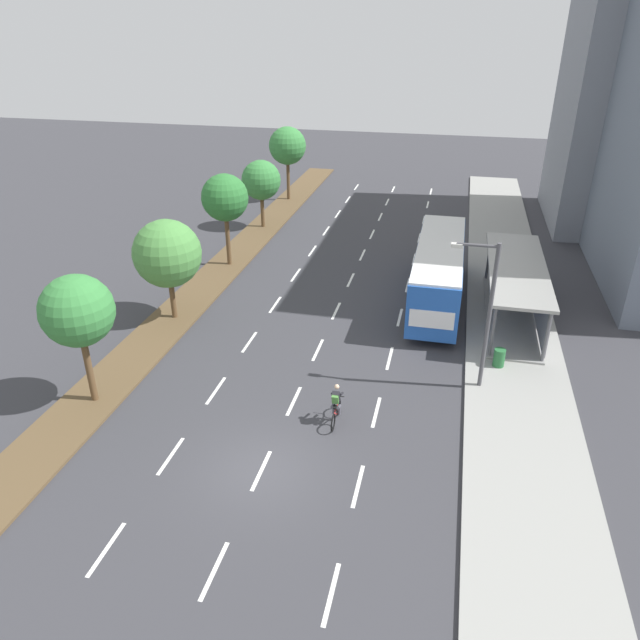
{
  "coord_description": "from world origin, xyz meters",
  "views": [
    {
      "loc": [
        5.75,
        -15.58,
        14.45
      ],
      "look_at": [
        -0.09,
        9.68,
        1.2
      ],
      "focal_mm": 33.44,
      "sensor_mm": 36.0,
      "label": 1
    }
  ],
  "objects_px": {
    "cyclist": "(336,406)",
    "median_tree_nearest": "(77,311)",
    "streetlight": "(486,307)",
    "median_tree_second": "(167,254)",
    "median_tree_third": "(225,198)",
    "bus": "(439,268)",
    "median_tree_fifth": "(287,146)",
    "trash_bin": "(499,358)",
    "median_tree_fourth": "(261,180)",
    "bus_shelter": "(520,287)"
  },
  "relations": [
    {
      "from": "cyclist",
      "to": "trash_bin",
      "type": "height_order",
      "value": "cyclist"
    },
    {
      "from": "bus",
      "to": "cyclist",
      "type": "relative_size",
      "value": 6.2
    },
    {
      "from": "median_tree_nearest",
      "to": "median_tree_second",
      "type": "xyz_separation_m",
      "value": [
        -0.09,
        7.87,
        -0.53
      ]
    },
    {
      "from": "cyclist",
      "to": "median_tree_fifth",
      "type": "height_order",
      "value": "median_tree_fifth"
    },
    {
      "from": "median_tree_second",
      "to": "trash_bin",
      "type": "bearing_deg",
      "value": -4.63
    },
    {
      "from": "bus_shelter",
      "to": "trash_bin",
      "type": "height_order",
      "value": "bus_shelter"
    },
    {
      "from": "bus",
      "to": "trash_bin",
      "type": "height_order",
      "value": "bus"
    },
    {
      "from": "median_tree_fourth",
      "to": "trash_bin",
      "type": "bearing_deg",
      "value": -45.48
    },
    {
      "from": "median_tree_second",
      "to": "bus",
      "type": "bearing_deg",
      "value": 21.47
    },
    {
      "from": "bus_shelter",
      "to": "trash_bin",
      "type": "relative_size",
      "value": 12.18
    },
    {
      "from": "median_tree_fifth",
      "to": "streetlight",
      "type": "distance_m",
      "value": 31.2
    },
    {
      "from": "median_tree_third",
      "to": "median_tree_fifth",
      "type": "xyz_separation_m",
      "value": [
        -0.45,
        15.74,
        0.2
      ]
    },
    {
      "from": "bus_shelter",
      "to": "median_tree_third",
      "type": "bearing_deg",
      "value": 168.0
    },
    {
      "from": "bus",
      "to": "median_tree_nearest",
      "type": "xyz_separation_m",
      "value": [
        -13.38,
        -13.17,
        2.16
      ]
    },
    {
      "from": "bus_shelter",
      "to": "trash_bin",
      "type": "distance_m",
      "value": 5.73
    },
    {
      "from": "bus_shelter",
      "to": "median_tree_third",
      "type": "distance_m",
      "value": 18.21
    },
    {
      "from": "bus",
      "to": "median_tree_nearest",
      "type": "height_order",
      "value": "median_tree_nearest"
    },
    {
      "from": "bus",
      "to": "median_tree_fifth",
      "type": "relative_size",
      "value": 1.84
    },
    {
      "from": "bus_shelter",
      "to": "median_tree_second",
      "type": "xyz_separation_m",
      "value": [
        -17.75,
        -4.13,
        1.83
      ]
    },
    {
      "from": "median_tree_fifth",
      "to": "median_tree_second",
      "type": "bearing_deg",
      "value": -89.23
    },
    {
      "from": "median_tree_second",
      "to": "median_tree_third",
      "type": "xyz_separation_m",
      "value": [
        0.13,
        7.87,
        0.76
      ]
    },
    {
      "from": "bus_shelter",
      "to": "median_tree_second",
      "type": "relative_size",
      "value": 1.94
    },
    {
      "from": "bus",
      "to": "median_tree_third",
      "type": "relative_size",
      "value": 1.94
    },
    {
      "from": "median_tree_third",
      "to": "median_tree_fourth",
      "type": "height_order",
      "value": "median_tree_third"
    },
    {
      "from": "median_tree_nearest",
      "to": "streetlight",
      "type": "distance_m",
      "value": 16.25
    },
    {
      "from": "median_tree_fourth",
      "to": "median_tree_nearest",
      "type": "bearing_deg",
      "value": -89.45
    },
    {
      "from": "cyclist",
      "to": "median_tree_nearest",
      "type": "xyz_separation_m",
      "value": [
        -10.15,
        -0.87,
        3.43
      ]
    },
    {
      "from": "median_tree_fourth",
      "to": "streetlight",
      "type": "bearing_deg",
      "value": -50.19
    },
    {
      "from": "cyclist",
      "to": "median_tree_nearest",
      "type": "distance_m",
      "value": 10.75
    },
    {
      "from": "cyclist",
      "to": "median_tree_second",
      "type": "relative_size",
      "value": 0.34
    },
    {
      "from": "median_tree_fourth",
      "to": "bus_shelter",
      "type": "bearing_deg",
      "value": -33.01
    },
    {
      "from": "bus",
      "to": "median_tree_second",
      "type": "bearing_deg",
      "value": -158.53
    },
    {
      "from": "cyclist",
      "to": "trash_bin",
      "type": "bearing_deg",
      "value": 41.32
    },
    {
      "from": "bus_shelter",
      "to": "median_tree_nearest",
      "type": "relative_size",
      "value": 1.86
    },
    {
      "from": "median_tree_third",
      "to": "median_tree_fifth",
      "type": "relative_size",
      "value": 0.95
    },
    {
      "from": "bus",
      "to": "median_tree_fifth",
      "type": "xyz_separation_m",
      "value": [
        -13.79,
        18.32,
        2.6
      ]
    },
    {
      "from": "median_tree_third",
      "to": "streetlight",
      "type": "xyz_separation_m",
      "value": [
        15.52,
        -11.06,
        -0.57
      ]
    },
    {
      "from": "cyclist",
      "to": "trash_bin",
      "type": "relative_size",
      "value": 2.14
    },
    {
      "from": "streetlight",
      "to": "median_tree_third",
      "type": "bearing_deg",
      "value": 144.53
    },
    {
      "from": "streetlight",
      "to": "trash_bin",
      "type": "relative_size",
      "value": 7.65
    },
    {
      "from": "cyclist",
      "to": "median_tree_fourth",
      "type": "height_order",
      "value": "median_tree_fourth"
    },
    {
      "from": "median_tree_nearest",
      "to": "median_tree_fourth",
      "type": "height_order",
      "value": "median_tree_nearest"
    },
    {
      "from": "median_tree_second",
      "to": "median_tree_fourth",
      "type": "bearing_deg",
      "value": 90.48
    },
    {
      "from": "median_tree_second",
      "to": "streetlight",
      "type": "bearing_deg",
      "value": -11.5
    },
    {
      "from": "median_tree_second",
      "to": "median_tree_nearest",
      "type": "bearing_deg",
      "value": -89.32
    },
    {
      "from": "streetlight",
      "to": "median_tree_second",
      "type": "bearing_deg",
      "value": 168.5
    },
    {
      "from": "median_tree_second",
      "to": "median_tree_fifth",
      "type": "relative_size",
      "value": 0.87
    },
    {
      "from": "bus_shelter",
      "to": "streetlight",
      "type": "bearing_deg",
      "value": -106.1
    },
    {
      "from": "bus_shelter",
      "to": "median_tree_fifth",
      "type": "distance_m",
      "value": 26.73
    },
    {
      "from": "cyclist",
      "to": "trash_bin",
      "type": "distance_m",
      "value": 8.57
    }
  ]
}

